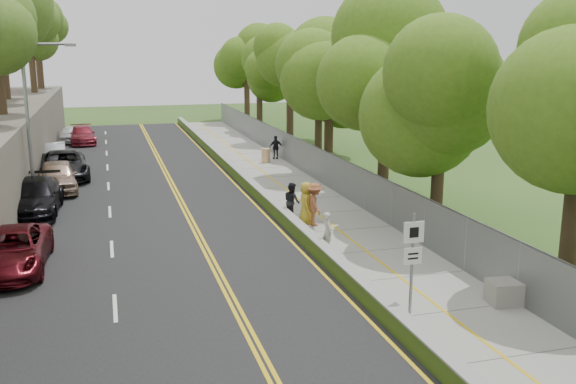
# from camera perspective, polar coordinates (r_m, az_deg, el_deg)

# --- Properties ---
(ground) EXTENTS (140.00, 140.00, 0.00)m
(ground) POSITION_cam_1_polar(r_m,az_deg,el_deg) (21.51, 4.62, -8.27)
(ground) COLOR #33511E
(ground) RESTS_ON ground
(road) EXTENTS (11.20, 66.00, 0.04)m
(road) POSITION_cam_1_polar(r_m,az_deg,el_deg) (34.68, -12.65, -0.36)
(road) COLOR black
(road) RESTS_ON ground
(sidewalk) EXTENTS (4.20, 66.00, 0.05)m
(sidewalk) POSITION_cam_1_polar(r_m,az_deg,el_deg) (35.97, 0.08, 0.43)
(sidewalk) COLOR gray
(sidewalk) RESTS_ON ground
(jersey_barrier) EXTENTS (0.42, 66.00, 0.60)m
(jersey_barrier) POSITION_cam_1_polar(r_m,az_deg,el_deg) (35.36, -3.50, 0.64)
(jersey_barrier) COLOR #7ED428
(jersey_barrier) RESTS_ON ground
(chainlink_fence) EXTENTS (0.04, 66.00, 2.00)m
(chainlink_fence) POSITION_cam_1_polar(r_m,az_deg,el_deg) (36.39, 3.26, 2.12)
(chainlink_fence) COLOR slate
(chainlink_fence) RESTS_ON ground
(trees_fenceside) EXTENTS (7.00, 66.00, 14.00)m
(trees_fenceside) POSITION_cam_1_polar(r_m,az_deg,el_deg) (36.62, 6.93, 11.56)
(trees_fenceside) COLOR #507A1D
(trees_fenceside) RESTS_ON ground
(streetlight) EXTENTS (2.52, 0.22, 8.00)m
(streetlight) POSITION_cam_1_polar(r_m,az_deg,el_deg) (33.08, -21.76, 6.54)
(streetlight) COLOR gray
(streetlight) RESTS_ON ground
(signpost) EXTENTS (0.62, 0.09, 3.10)m
(signpost) POSITION_cam_1_polar(r_m,az_deg,el_deg) (18.66, 11.02, -5.40)
(signpost) COLOR gray
(signpost) RESTS_ON sidewalk
(construction_barrel) EXTENTS (0.59, 0.59, 0.96)m
(construction_barrel) POSITION_cam_1_polar(r_m,az_deg,el_deg) (43.53, -1.99, 3.27)
(construction_barrel) COLOR #D0620B
(construction_barrel) RESTS_ON sidewalk
(concrete_block) EXTENTS (1.18, 0.94, 0.73)m
(concrete_block) POSITION_cam_1_polar(r_m,az_deg,el_deg) (20.84, 18.85, -8.44)
(concrete_block) COLOR slate
(concrete_block) RESTS_ON sidewalk
(car_2) EXTENTS (2.56, 5.31, 1.46)m
(car_2) POSITION_cam_1_polar(r_m,az_deg,el_deg) (24.49, -23.43, -4.78)
(car_2) COLOR #580E16
(car_2) RESTS_ON road
(car_3) EXTENTS (2.53, 5.75, 1.64)m
(car_3) POSITION_cam_1_polar(r_m,az_deg,el_deg) (32.13, -21.64, -0.45)
(car_3) COLOR black
(car_3) RESTS_ON road
(car_4) EXTENTS (2.33, 5.00, 1.66)m
(car_4) POSITION_cam_1_polar(r_m,az_deg,el_deg) (36.90, -19.80, 1.32)
(car_4) COLOR tan
(car_4) RESTS_ON road
(car_5) EXTENTS (1.89, 4.68, 1.51)m
(car_5) POSITION_cam_1_polar(r_m,az_deg,el_deg) (44.93, -20.17, 3.13)
(car_5) COLOR #9A9CA1
(car_5) RESTS_ON road
(car_6) EXTENTS (3.28, 6.13, 1.64)m
(car_6) POSITION_cam_1_polar(r_m,az_deg,el_deg) (40.39, -19.33, 2.28)
(car_6) COLOR black
(car_6) RESTS_ON road
(car_7) EXTENTS (2.31, 4.96, 1.40)m
(car_7) POSITION_cam_1_polar(r_m,az_deg,el_deg) (54.75, -17.80, 4.84)
(car_7) COLOR maroon
(car_7) RESTS_ON road
(car_8) EXTENTS (1.65, 3.98, 1.35)m
(car_8) POSITION_cam_1_polar(r_m,az_deg,el_deg) (55.87, -18.85, 4.89)
(car_8) COLOR white
(car_8) RESTS_ON road
(painter_0) EXTENTS (0.82, 1.04, 1.88)m
(painter_0) POSITION_cam_1_polar(r_m,az_deg,el_deg) (28.30, 1.61, -0.97)
(painter_0) COLOR gold
(painter_0) RESTS_ON sidewalk
(painter_1) EXTENTS (0.39, 0.58, 1.55)m
(painter_1) POSITION_cam_1_polar(r_m,az_deg,el_deg) (24.51, 3.53, -3.56)
(painter_1) COLOR beige
(painter_1) RESTS_ON sidewalk
(painter_2) EXTENTS (0.80, 0.95, 1.72)m
(painter_2) POSITION_cam_1_polar(r_m,az_deg,el_deg) (28.93, 0.36, -0.83)
(painter_2) COLOR black
(painter_2) RESTS_ON sidewalk
(painter_3) EXTENTS (0.78, 1.27, 1.90)m
(painter_3) POSITION_cam_1_polar(r_m,az_deg,el_deg) (28.00, 2.42, -1.11)
(painter_3) COLOR #965231
(painter_3) RESTS_ON sidewalk
(person_far) EXTENTS (0.96, 0.40, 1.64)m
(person_far) POSITION_cam_1_polar(r_m,az_deg,el_deg) (44.83, -1.09, 3.98)
(person_far) COLOR black
(person_far) RESTS_ON sidewalk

